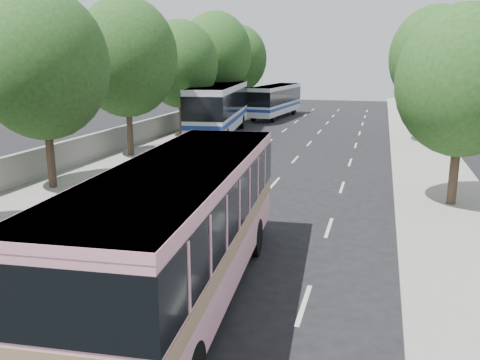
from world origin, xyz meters
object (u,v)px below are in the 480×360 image
(pink_taxi, at_px, (206,179))
(tour_coach_front, at_px, (219,105))
(tour_coach_rear, at_px, (276,98))
(white_pickup, at_px, (152,169))
(pink_bus, at_px, (183,217))

(pink_taxi, relative_size, tour_coach_front, 0.36)
(pink_taxi, xyz_separation_m, tour_coach_front, (-4.95, 17.31, 1.51))
(tour_coach_rear, bearing_deg, pink_taxi, -78.29)
(pink_taxi, xyz_separation_m, tour_coach_rear, (-3.16, 30.15, 1.11))
(pink_taxi, relative_size, tour_coach_rear, 0.44)
(white_pickup, xyz_separation_m, tour_coach_front, (-1.80, 16.04, 1.54))
(tour_coach_front, bearing_deg, pink_taxi, -81.77)
(pink_bus, xyz_separation_m, white_pickup, (-5.80, 10.53, -1.38))
(white_pickup, distance_m, tour_coach_front, 16.22)
(pink_bus, relative_size, pink_taxi, 2.33)
(pink_taxi, bearing_deg, tour_coach_rear, 94.13)
(pink_bus, distance_m, tour_coach_front, 27.64)
(pink_bus, height_order, white_pickup, pink_bus)
(pink_taxi, bearing_deg, pink_bus, -75.91)
(white_pickup, distance_m, tour_coach_rear, 28.91)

